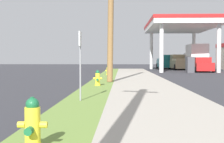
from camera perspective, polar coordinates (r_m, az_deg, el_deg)
fire_hydrant_nearest at (r=4.53m, az=-14.66°, el=-9.91°), size 0.42×0.38×0.74m
fire_hydrant_second at (r=14.62m, az=-2.70°, el=-1.38°), size 0.42×0.38×0.74m
fire_hydrant_third at (r=24.54m, az=-0.78°, el=0.14°), size 0.42×0.37×0.74m
utility_pole_midground at (r=17.39m, az=-0.22°, el=12.22°), size 0.46×1.49×8.35m
street_sign_post at (r=9.38m, az=-5.97°, el=3.78°), size 0.05×0.36×2.12m
car_red_by_near_pump at (r=34.17m, az=16.41°, el=1.14°), size 2.18×4.60×1.57m
truck_tan_at_forecourt at (r=40.38m, az=12.53°, el=1.63°), size 2.18×5.42×1.97m
truck_teal_on_apron at (r=44.35m, az=10.02°, el=1.71°), size 2.14×5.41×1.97m
truck_silver_at_far_bay at (r=38.03m, az=15.39°, el=2.42°), size 2.38×6.48×3.11m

